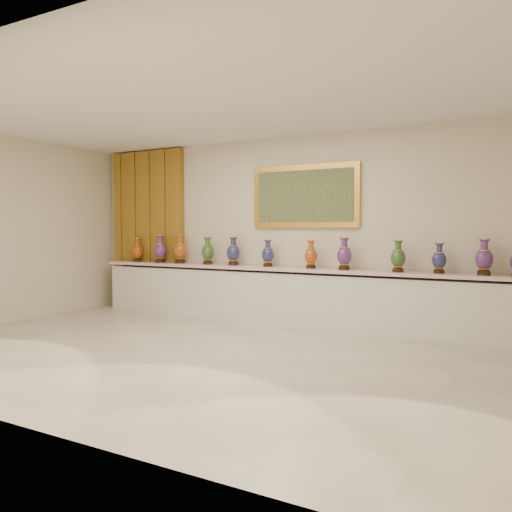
{
  "coord_description": "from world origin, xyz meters",
  "views": [
    {
      "loc": [
        3.28,
        -4.92,
        1.5
      ],
      "look_at": [
        -0.3,
        1.7,
        1.1
      ],
      "focal_mm": 35.0,
      "sensor_mm": 36.0,
      "label": 1
    }
  ],
  "objects": [
    {
      "name": "vase_8",
      "position": [
        1.71,
        2.21,
        1.1
      ],
      "size": [
        0.27,
        0.27,
        0.45
      ],
      "rotation": [
        0.0,
        0.0,
        0.34
      ],
      "color": "#311A0D",
      "rests_on": "counter"
    },
    {
      "name": "vase_10",
      "position": [
        2.81,
        2.27,
        1.12
      ],
      "size": [
        0.26,
        0.26,
        0.48
      ],
      "rotation": [
        0.0,
        0.0,
        0.18
      ],
      "color": "#311A0D",
      "rests_on": "counter"
    },
    {
      "name": "vase_4",
      "position": [
        -1.06,
        2.29,
        1.12
      ],
      "size": [
        0.29,
        0.29,
        0.48
      ],
      "rotation": [
        0.0,
        0.0,
        0.4
      ],
      "color": "#311A0D",
      "rests_on": "counter"
    },
    {
      "name": "ground",
      "position": [
        0.0,
        0.0,
        0.0
      ],
      "size": [
        8.0,
        8.0,
        0.0
      ],
      "primitive_type": "plane",
      "color": "beige",
      "rests_on": "ground"
    },
    {
      "name": "vase_9",
      "position": [
        2.25,
        2.27,
        1.09
      ],
      "size": [
        0.2,
        0.2,
        0.42
      ],
      "rotation": [
        0.0,
        0.0,
        0.04
      ],
      "color": "#311A0D",
      "rests_on": "counter"
    },
    {
      "name": "room",
      "position": [
        -2.52,
        2.44,
        1.59
      ],
      "size": [
        8.0,
        8.0,
        8.0
      ],
      "color": "beige",
      "rests_on": "ground"
    },
    {
      "name": "vase_5",
      "position": [
        -0.4,
        2.29,
        1.1
      ],
      "size": [
        0.25,
        0.25,
        0.44
      ],
      "rotation": [
        0.0,
        0.0,
        -0.28
      ],
      "color": "#311A0D",
      "rests_on": "counter"
    },
    {
      "name": "vase_1",
      "position": [
        -2.56,
        2.21,
        1.12
      ],
      "size": [
        0.26,
        0.26,
        0.5
      ],
      "rotation": [
        0.0,
        0.0,
        0.15
      ],
      "color": "#311A0D",
      "rests_on": "counter"
    },
    {
      "name": "counter",
      "position": [
        0.0,
        2.27,
        0.44
      ],
      "size": [
        7.28,
        0.48,
        0.9
      ],
      "color": "white",
      "rests_on": "ground"
    },
    {
      "name": "vase_6",
      "position": [
        0.37,
        2.24,
        1.1
      ],
      "size": [
        0.26,
        0.26,
        0.44
      ],
      "rotation": [
        0.0,
        0.0,
        -0.4
      ],
      "color": "#311A0D",
      "rests_on": "counter"
    },
    {
      "name": "vase_7",
      "position": [
        0.91,
        2.24,
        1.12
      ],
      "size": [
        0.25,
        0.25,
        0.48
      ],
      "rotation": [
        0.0,
        0.0,
        0.11
      ],
      "color": "#311A0D",
      "rests_on": "counter"
    },
    {
      "name": "vase_3",
      "position": [
        -1.56,
        2.27,
        1.11
      ],
      "size": [
        0.28,
        0.28,
        0.47
      ],
      "rotation": [
        0.0,
        0.0,
        0.33
      ],
      "color": "#311A0D",
      "rests_on": "counter"
    },
    {
      "name": "vase_2",
      "position": [
        -2.16,
        2.27,
        1.13
      ],
      "size": [
        0.27,
        0.27,
        0.51
      ],
      "rotation": [
        0.0,
        0.0,
        -0.14
      ],
      "color": "#311A0D",
      "rests_on": "counter"
    },
    {
      "name": "label_card",
      "position": [
        -0.67,
        2.13,
        0.9
      ],
      "size": [
        0.1,
        0.06,
        0.0
      ],
      "primitive_type": "cube",
      "color": "white",
      "rests_on": "counter"
    },
    {
      "name": "vase_0",
      "position": [
        -3.13,
        2.25,
        1.1
      ],
      "size": [
        0.21,
        0.21,
        0.44
      ],
      "rotation": [
        0.0,
        0.0,
        -0.02
      ],
      "color": "#311A0D",
      "rests_on": "counter"
    }
  ]
}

